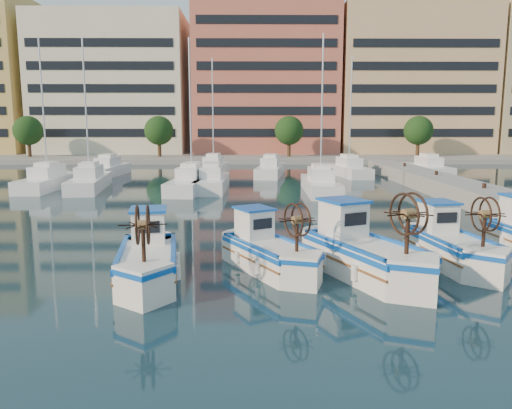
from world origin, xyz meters
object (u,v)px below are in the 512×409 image
at_px(fishing_boat_b, 268,250).
at_px(fishing_boat_c, 362,251).
at_px(fishing_boat_d, 451,244).
at_px(fishing_boat_a, 148,257).

bearing_deg(fishing_boat_b, fishing_boat_c, -40.63).
xyz_separation_m(fishing_boat_c, fishing_boat_d, (3.54, 1.31, -0.09)).
bearing_deg(fishing_boat_d, fishing_boat_a, -179.05).
bearing_deg(fishing_boat_c, fishing_boat_d, -3.67).
xyz_separation_m(fishing_boat_a, fishing_boat_c, (7.16, 0.38, 0.08)).
relative_size(fishing_boat_a, fishing_boat_b, 1.06).
bearing_deg(fishing_boat_d, fishing_boat_b, 177.31).
bearing_deg(fishing_boat_a, fishing_boat_d, 0.40).
xyz_separation_m(fishing_boat_b, fishing_boat_d, (6.72, 0.63, 0.04)).
xyz_separation_m(fishing_boat_b, fishing_boat_c, (3.17, -0.68, 0.13)).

